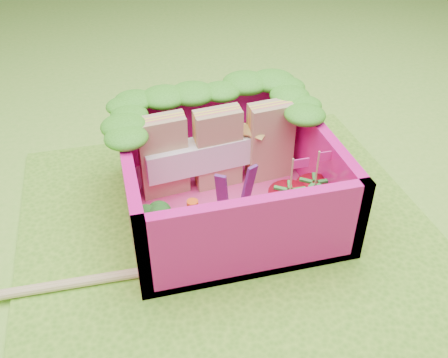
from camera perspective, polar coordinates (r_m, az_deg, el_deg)
name	(u,v)px	position (r m, az deg, el deg)	size (l,w,h in m)	color
ground	(231,238)	(3.19, 0.76, -6.76)	(14.00, 14.00, 0.00)	#79C637
placemat	(231,236)	(3.18, 0.77, -6.56)	(2.60, 2.60, 0.03)	#5CA725
bento_floor	(227,206)	(3.34, 0.37, -3.07)	(1.30, 1.30, 0.05)	#DC387F
bento_box	(227,175)	(3.19, 0.39, 0.42)	(1.30, 1.30, 0.55)	#EC1389
lettuce_ruffle	(211,98)	(3.39, -1.54, 9.26)	(1.43, 0.77, 0.11)	#2F7E16
sandwich_stack	(219,149)	(3.37, -0.58, 3.49)	(1.07, 0.28, 0.56)	#A67B57
broccoli	(154,218)	(2.95, -7.98, -4.38)	(0.35, 0.35, 0.26)	#609D4C
carrot_sticks	(195,225)	(2.97, -3.39, -5.22)	(0.08, 0.18, 0.26)	#E25913
purple_wedges	(235,192)	(3.11, 1.30, -1.55)	(0.25, 0.10, 0.38)	#4E1B61
strawberry_left	(288,208)	(3.09, 7.37, -3.34)	(0.26, 0.26, 0.50)	#B60B2A
strawberry_right	(313,198)	(3.21, 10.17, -2.16)	(0.24, 0.24, 0.48)	#B60B2A
snap_peas	(295,222)	(3.17, 8.11, -4.86)	(0.55, 0.42, 0.05)	#64B93A
chopsticks	(63,285)	(2.98, -17.97, -11.44)	(2.43, 0.14, 0.05)	tan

